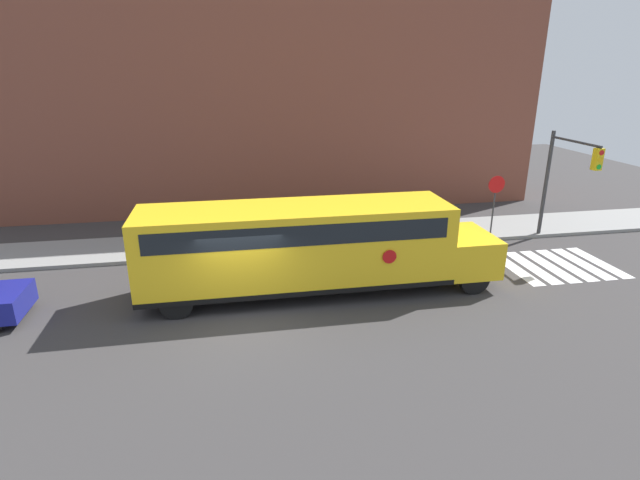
{
  "coord_description": "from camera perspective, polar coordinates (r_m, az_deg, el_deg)",
  "views": [
    {
      "loc": [
        -0.16,
        -13.56,
        7.14
      ],
      "look_at": [
        2.69,
        1.91,
        1.63
      ],
      "focal_mm": 28.0,
      "sensor_mm": 36.0,
      "label": 1
    }
  ],
  "objects": [
    {
      "name": "ground_plane",
      "position": [
        15.33,
        -8.72,
        -8.69
      ],
      "size": [
        60.0,
        60.0,
        0.0
      ],
      "primitive_type": "plane",
      "color": "#3A3838"
    },
    {
      "name": "sidewalk_strip",
      "position": [
        21.27,
        -9.4,
        -0.35
      ],
      "size": [
        44.0,
        3.0,
        0.15
      ],
      "color": "gray",
      "rests_on": "ground"
    },
    {
      "name": "building_backdrop",
      "position": [
        26.58,
        -10.56,
        17.29
      ],
      "size": [
        32.0,
        4.0,
        12.69
      ],
      "color": "brown",
      "rests_on": "ground"
    },
    {
      "name": "crosswalk_stripes",
      "position": [
        20.91,
        25.48,
        -2.62
      ],
      "size": [
        4.0,
        3.2,
        0.01
      ],
      "color": "white",
      "rests_on": "ground"
    },
    {
      "name": "school_bus",
      "position": [
        16.1,
        -1.4,
        -0.4
      ],
      "size": [
        11.67,
        2.57,
        2.96
      ],
      "color": "yellow",
      "rests_on": "ground"
    },
    {
      "name": "stop_sign",
      "position": [
        22.76,
        19.37,
        4.71
      ],
      "size": [
        0.74,
        0.1,
        2.73
      ],
      "color": "#38383A",
      "rests_on": "ground"
    },
    {
      "name": "traffic_light",
      "position": [
        22.54,
        26.11,
        6.95
      ],
      "size": [
        0.28,
        2.99,
        4.61
      ],
      "color": "#38383A",
      "rests_on": "ground"
    }
  ]
}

